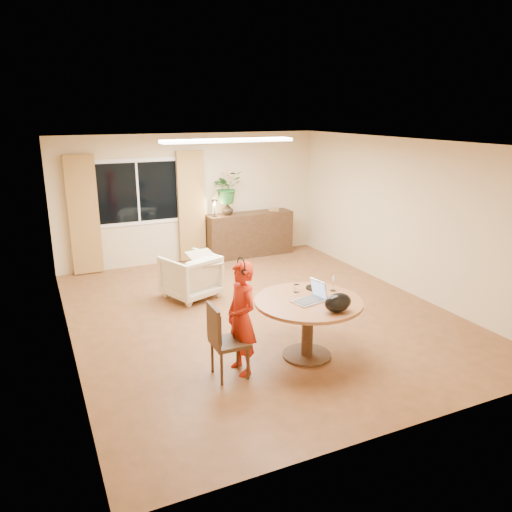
{
  "coord_description": "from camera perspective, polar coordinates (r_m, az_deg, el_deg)",
  "views": [
    {
      "loc": [
        -3.05,
        -6.51,
        3.05
      ],
      "look_at": [
        -0.14,
        -0.2,
        1.0
      ],
      "focal_mm": 35.0,
      "sensor_mm": 36.0,
      "label": 1
    }
  ],
  "objects": [
    {
      "name": "desk_lamp",
      "position": [
        10.26,
        -4.77,
        5.5
      ],
      "size": [
        0.15,
        0.15,
        0.36
      ],
      "primitive_type": null,
      "rotation": [
        0.0,
        0.0,
        0.04
      ],
      "color": "black",
      "rests_on": "sideboard"
    },
    {
      "name": "wall_back",
      "position": [
        10.38,
        -7.32,
        6.57
      ],
      "size": [
        5.5,
        0.0,
        5.5
      ],
      "primitive_type": "plane",
      "rotation": [
        1.57,
        0.0,
        0.0
      ],
      "color": "#D3B989",
      "rests_on": "floor"
    },
    {
      "name": "wall_right",
      "position": [
        8.89,
        16.67,
        4.38
      ],
      "size": [
        0.0,
        6.5,
        6.5
      ],
      "primitive_type": "plane",
      "rotation": [
        1.57,
        0.0,
        -1.57
      ],
      "color": "#D3B989",
      "rests_on": "floor"
    },
    {
      "name": "ceiling",
      "position": [
        7.2,
        0.37,
        12.84
      ],
      "size": [
        6.5,
        6.5,
        0.0
      ],
      "primitive_type": "plane",
      "rotation": [
        3.14,
        0.0,
        0.0
      ],
      "color": "white",
      "rests_on": "wall_back"
    },
    {
      "name": "sideboard",
      "position": [
        10.74,
        -0.74,
        2.5
      ],
      "size": [
        1.87,
        0.46,
        0.94
      ],
      "primitive_type": "cube",
      "color": "black",
      "rests_on": "floor"
    },
    {
      "name": "wine_glass",
      "position": [
        6.57,
        8.83,
        -3.09
      ],
      "size": [
        0.09,
        0.09,
        0.21
      ],
      "primitive_type": null,
      "rotation": [
        0.0,
        0.0,
        0.2
      ],
      "color": "white",
      "rests_on": "dining_table"
    },
    {
      "name": "pot_lid",
      "position": [
        6.65,
        6.73,
        -3.56
      ],
      "size": [
        0.28,
        0.28,
        0.04
      ],
      "primitive_type": null,
      "rotation": [
        0.0,
        0.0,
        0.22
      ],
      "color": "white",
      "rests_on": "dining_table"
    },
    {
      "name": "child",
      "position": [
        5.91,
        -1.65,
        -7.12
      ],
      "size": [
        0.53,
        0.38,
        1.38
      ],
      "primitive_type": "imported",
      "rotation": [
        0.0,
        0.0,
        -1.47
      ],
      "color": "red",
      "rests_on": "floor"
    },
    {
      "name": "laptop",
      "position": [
        6.16,
        6.0,
        -4.08
      ],
      "size": [
        0.44,
        0.34,
        0.26
      ],
      "primitive_type": null,
      "rotation": [
        0.0,
        0.0,
        0.22
      ],
      "color": "#B7B7BC",
      "rests_on": "dining_table"
    },
    {
      "name": "tumbler",
      "position": [
        6.49,
        4.65,
        -3.69
      ],
      "size": [
        0.07,
        0.07,
        0.1
      ],
      "primitive_type": null,
      "rotation": [
        0.0,
        0.0,
        -0.02
      ],
      "color": "white",
      "rests_on": "dining_table"
    },
    {
      "name": "throw",
      "position": [
        8.29,
        -6.02,
        0.27
      ],
      "size": [
        0.54,
        0.62,
        0.03
      ],
      "primitive_type": null,
      "rotation": [
        0.0,
        0.0,
        0.17
      ],
      "color": "beige",
      "rests_on": "armchair"
    },
    {
      "name": "dining_chair",
      "position": [
        5.91,
        -3.05,
        -9.61
      ],
      "size": [
        0.44,
        0.41,
        0.92
      ],
      "primitive_type": null,
      "rotation": [
        0.0,
        0.0,
        -0.01
      ],
      "color": "black",
      "rests_on": "floor"
    },
    {
      "name": "window",
      "position": [
        10.06,
        -13.35,
        7.11
      ],
      "size": [
        1.7,
        0.03,
        1.3
      ],
      "color": "white",
      "rests_on": "wall_back"
    },
    {
      "name": "handbag",
      "position": [
        5.91,
        9.35,
        -5.28
      ],
      "size": [
        0.35,
        0.21,
        0.23
      ],
      "primitive_type": null,
      "rotation": [
        0.0,
        0.0,
        -0.04
      ],
      "color": "black",
      "rests_on": "dining_table"
    },
    {
      "name": "armchair",
      "position": [
        8.42,
        -7.49,
        -2.27
      ],
      "size": [
        1.03,
        1.04,
        0.74
      ],
      "primitive_type": "imported",
      "rotation": [
        0.0,
        0.0,
        3.5
      ],
      "color": "beige",
      "rests_on": "floor"
    },
    {
      "name": "dining_table",
      "position": [
        6.32,
        5.96,
        -6.42
      ],
      "size": [
        1.35,
        1.35,
        0.77
      ],
      "color": "brown",
      "rests_on": "floor"
    },
    {
      "name": "wall_left",
      "position": [
        6.75,
        -21.31,
        0.25
      ],
      "size": [
        0.0,
        6.5,
        6.5
      ],
      "primitive_type": "plane",
      "rotation": [
        1.57,
        0.0,
        1.57
      ],
      "color": "#D3B989",
      "rests_on": "floor"
    },
    {
      "name": "curtain_right",
      "position": [
        10.3,
        -7.4,
        5.62
      ],
      "size": [
        0.55,
        0.08,
        2.25
      ],
      "primitive_type": "cube",
      "color": "olive",
      "rests_on": "wall_back"
    },
    {
      "name": "bouquet",
      "position": [
        10.34,
        -3.35,
        7.85
      ],
      "size": [
        0.71,
        0.65,
        0.66
      ],
      "primitive_type": "imported",
      "rotation": [
        0.0,
        0.0,
        0.27
      ],
      "color": "#2F5F23",
      "rests_on": "vase"
    },
    {
      "name": "curtain_left",
      "position": [
        9.89,
        -19.09,
        4.41
      ],
      "size": [
        0.55,
        0.08,
        2.25
      ],
      "primitive_type": "cube",
      "color": "olive",
      "rests_on": "wall_back"
    },
    {
      "name": "floor",
      "position": [
        7.81,
        0.33,
        -6.56
      ],
      "size": [
        6.5,
        6.5,
        0.0
      ],
      "primitive_type": "plane",
      "color": "brown",
      "rests_on": "ground"
    },
    {
      "name": "vase",
      "position": [
        10.42,
        -3.28,
        5.38
      ],
      "size": [
        0.26,
        0.26,
        0.25
      ],
      "primitive_type": "imported",
      "rotation": [
        0.0,
        0.0,
        0.12
      ],
      "color": "black",
      "rests_on": "sideboard"
    },
    {
      "name": "book_stack",
      "position": [
        10.87,
        2.04,
        5.4
      ],
      "size": [
        0.21,
        0.18,
        0.08
      ],
      "primitive_type": null,
      "rotation": [
        0.0,
        0.0,
        -0.19
      ],
      "color": "olive",
      "rests_on": "sideboard"
    },
    {
      "name": "ceiling_panel",
      "position": [
        8.31,
        -3.24,
        13.05
      ],
      "size": [
        2.2,
        0.35,
        0.05
      ],
      "primitive_type": "cube",
      "color": "white",
      "rests_on": "ceiling"
    }
  ]
}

